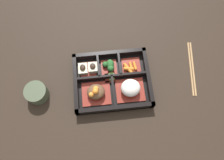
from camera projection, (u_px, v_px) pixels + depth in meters
The scene contains 11 objects.
ground_plane at pixel (112, 82), 0.83m from camera, with size 3.00×3.00×0.00m, color black.
bento_base at pixel (112, 82), 0.82m from camera, with size 0.28×0.23×0.01m.
bento_rim at pixel (112, 80), 0.81m from camera, with size 0.28×0.23×0.04m.
bowl_rice at pixel (130, 88), 0.78m from camera, with size 0.10×0.09×0.06m.
bowl_stew at pixel (96, 92), 0.78m from camera, with size 0.10×0.09×0.06m.
bowl_carrots at pixel (130, 67), 0.83m from camera, with size 0.07×0.07×0.02m.
bowl_greens at pixel (109, 65), 0.82m from camera, with size 0.06×0.06×0.03m.
bowl_tofu at pixel (88, 69), 0.82m from camera, with size 0.07×0.06×0.04m.
bowl_pickles at pixel (110, 78), 0.82m from camera, with size 0.04×0.04×0.01m.
tea_cup at pixel (37, 93), 0.78m from camera, with size 0.08×0.08×0.05m.
chopsticks at pixel (192, 68), 0.84m from camera, with size 0.05×0.22×0.01m.
Camera 1 is at (0.03, 0.28, 0.78)m, focal length 35.00 mm.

